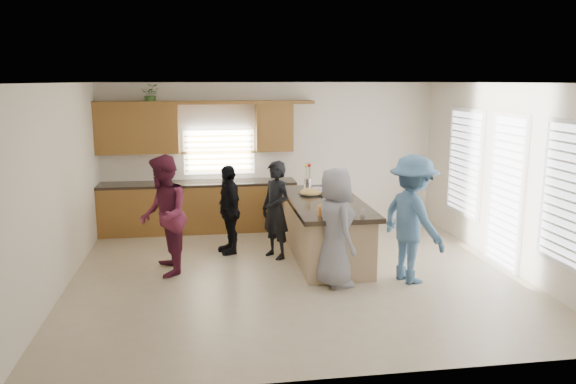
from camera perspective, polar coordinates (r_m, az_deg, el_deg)
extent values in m
plane|color=#BBAC8B|center=(8.45, 0.73, -8.33)|extent=(6.50, 6.50, 0.00)
cube|color=silver|center=(11.02, -1.79, 3.79)|extent=(6.50, 0.02, 2.80)
cube|color=silver|center=(5.22, 6.16, -4.71)|extent=(6.50, 0.02, 2.80)
cube|color=silver|center=(8.21, -22.21, 0.38)|extent=(0.02, 6.00, 2.80)
cube|color=silver|center=(9.19, 21.19, 1.53)|extent=(0.02, 6.00, 2.80)
cube|color=white|center=(7.96, 0.79, 11.03)|extent=(6.50, 6.00, 0.02)
cube|color=brown|center=(10.81, -9.09, -1.62)|extent=(3.65, 0.62, 0.90)
cube|color=black|center=(10.71, -9.16, 0.86)|extent=(3.70, 0.65, 0.05)
cube|color=brown|center=(10.77, -15.09, 6.18)|extent=(1.50, 0.36, 0.90)
cube|color=brown|center=(10.79, -1.43, 6.57)|extent=(0.70, 0.36, 0.90)
cube|color=brown|center=(10.68, -8.33, 8.99)|extent=(4.05, 0.40, 0.06)
cube|color=olive|center=(10.90, -7.01, 4.02)|extent=(1.35, 0.08, 0.85)
cube|color=white|center=(10.30, 17.50, 2.89)|extent=(0.06, 1.10, 1.75)
cube|color=white|center=(9.13, 21.24, 0.03)|extent=(0.06, 0.85, 2.25)
cube|color=white|center=(7.84, 26.76, -0.29)|extent=(0.06, 1.10, 1.75)
cube|color=tan|center=(9.13, 3.78, -3.95)|extent=(1.02, 2.51, 0.88)
cube|color=black|center=(9.02, 3.81, -1.04)|extent=(1.17, 2.71, 0.07)
cube|color=black|center=(9.24, 3.74, -6.35)|extent=(0.94, 2.43, 0.08)
cylinder|color=black|center=(8.60, 4.55, -1.33)|extent=(0.39, 0.39, 0.02)
ellipsoid|color=#C4823D|center=(8.59, 4.55, -1.22)|extent=(0.35, 0.35, 0.16)
cylinder|color=black|center=(9.30, 4.72, -0.37)|extent=(0.45, 0.45, 0.02)
ellipsoid|color=#C4823D|center=(9.30, 4.72, -0.26)|extent=(0.41, 0.41, 0.18)
cylinder|color=black|center=(9.41, 2.29, -0.21)|extent=(0.41, 0.41, 0.02)
ellipsoid|color=#DDA95E|center=(9.41, 2.29, -0.10)|extent=(0.37, 0.37, 0.16)
cylinder|color=orange|center=(8.03, 4.53, -1.84)|extent=(0.42, 0.42, 0.13)
cylinder|color=#F6EAC4|center=(8.02, 4.53, -1.52)|extent=(0.34, 0.34, 0.04)
cylinder|color=white|center=(8.02, 7.61, -2.06)|extent=(0.07, 0.07, 0.10)
cylinder|color=#B58CCC|center=(9.77, 3.06, 0.29)|extent=(0.20, 0.20, 0.05)
cylinder|color=silver|center=(10.12, 2.05, 0.97)|extent=(0.13, 0.13, 0.15)
imported|color=#41702D|center=(10.71, -13.75, 9.62)|extent=(0.36, 0.32, 0.37)
imported|color=black|center=(9.01, -1.24, -1.83)|extent=(0.63, 0.69, 1.58)
imported|color=#5D1C32|center=(8.41, -12.51, -2.36)|extent=(0.77, 0.93, 1.78)
imported|color=black|center=(9.33, -6.02, -1.76)|extent=(0.58, 0.93, 1.48)
imported|color=#3F658B|center=(8.11, 12.55, -2.71)|extent=(1.03, 1.34, 1.83)
imported|color=gray|center=(7.81, 4.80, -3.60)|extent=(0.69, 0.91, 1.67)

